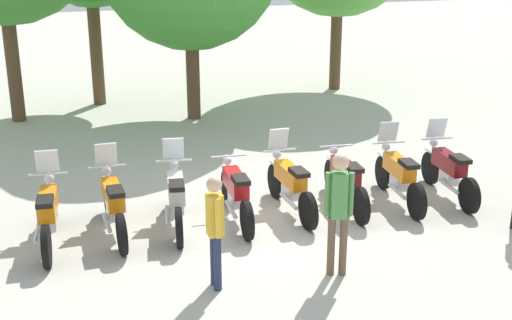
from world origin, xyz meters
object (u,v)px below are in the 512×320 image
Objects in this scene: motorcycle_7 at (448,170)px; motorcycle_2 at (176,197)px; motorcycle_1 at (113,203)px; motorcycle_3 at (236,192)px; motorcycle_6 at (399,175)px; motorcycle_0 at (48,213)px; person_0 at (215,225)px; motorcycle_5 at (345,180)px; motorcycle_4 at (290,184)px; person_2 at (339,204)px.

motorcycle_2 is at bearing 94.66° from motorcycle_7.
motorcycle_3 is at bearing -93.98° from motorcycle_1.
motorcycle_6 is at bearing -83.48° from motorcycle_2.
person_0 is (2.05, -2.22, 0.41)m from motorcycle_0.
motorcycle_0 is 5.06m from motorcycle_5.
motorcycle_6 is 4.48m from person_0.
motorcycle_5 is 1.02m from motorcycle_6.
motorcycle_0 is 1.01m from motorcycle_1.
motorcycle_7 is (4.05, -0.27, 0.01)m from motorcycle_3.
motorcycle_1 and motorcycle_2 have the same top height.
motorcycle_3 and motorcycle_5 have the same top height.
motorcycle_2 is 1.35× the size of person_0.
motorcycle_1 is at bearing 89.06° from motorcycle_4.
motorcycle_1 is 2.55m from person_0.
motorcycle_3 is 2.53m from person_2.
motorcycle_0 and motorcycle_4 have the same top height.
motorcycle_0 is 4.04m from motorcycle_4.
motorcycle_4 is at bearing 92.29° from motorcycle_6.
motorcycle_1 is 3.77m from person_2.
motorcycle_4 is 1.22× the size of person_2.
motorcycle_7 is at bearing -88.29° from motorcycle_3.
motorcycle_0 is at bearing 134.02° from person_0.
motorcycle_0 is at bearing 90.56° from motorcycle_4.
motorcycle_7 is at bearing -37.13° from person_2.
motorcycle_5 is 3.67m from person_0.
motorcycle_3 is at bearing 66.57° from person_0.
motorcycle_1 is 1.22× the size of person_2.
motorcycle_6 reaches higher than motorcycle_5.
motorcycle_0 is 1.00× the size of motorcycle_3.
motorcycle_2 and motorcycle_7 have the same top height.
motorcycle_1 is at bearing 94.58° from motorcycle_5.
motorcycle_5 is at bearing -95.23° from motorcycle_4.
person_2 reaches higher than motorcycle_3.
motorcycle_0 is at bearing 100.93° from motorcycle_2.
motorcycle_4 is 1.37× the size of person_0.
motorcycle_6 is at bearing -26.16° from person_2.
person_0 is at bearing 160.78° from motorcycle_3.
motorcycle_0 is 1.00× the size of motorcycle_7.
motorcycle_6 is (6.07, -0.28, 0.00)m from motorcycle_0.
person_0 is (-0.98, -2.13, 0.42)m from motorcycle_3.
motorcycle_3 is (3.03, -0.09, -0.01)m from motorcycle_0.
person_0 reaches higher than motorcycle_4.
motorcycle_6 is 1.36× the size of person_0.
motorcycle_7 is (1.01, -0.07, 0.00)m from motorcycle_6.
motorcycle_5 is at bearing -85.25° from motorcycle_0.
motorcycle_0 is at bearing 95.93° from motorcycle_7.
person_0 is at bearing 124.68° from motorcycle_6.
motorcycle_2 is 1.00× the size of motorcycle_7.
motorcycle_6 and motorcycle_7 have the same top height.
motorcycle_6 is at bearing 27.03° from person_0.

